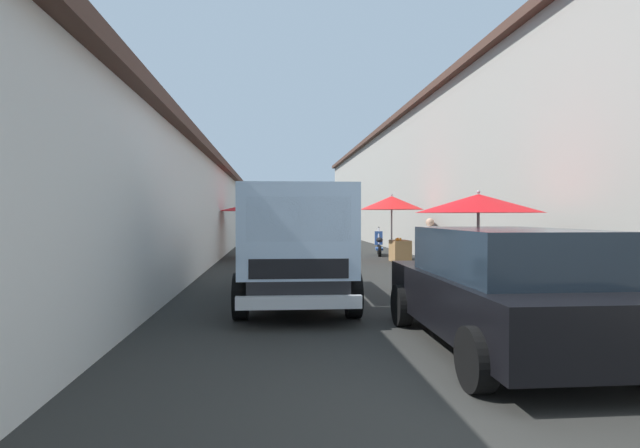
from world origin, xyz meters
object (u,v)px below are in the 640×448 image
fruit_stall_far_right (393,210)px  fruit_stall_near_right (476,215)px  delivery_truck (296,249)px  vendor_by_crates (430,244)px  parked_scooter (379,244)px  fruit_stall_far_left (257,211)px  plastic_stool (295,260)px  hatchback_car (502,288)px

fruit_stall_far_right → fruit_stall_near_right: size_ratio=0.99×
fruit_stall_near_right → delivery_truck: bearing=101.6°
vendor_by_crates → parked_scooter: size_ratio=0.91×
fruit_stall_far_right → delivery_truck: 9.28m
fruit_stall_far_left → plastic_stool: fruit_stall_far_left is taller
vendor_by_crates → fruit_stall_far_left: bearing=34.3°
fruit_stall_far_left → hatchback_car: bearing=-165.7°
vendor_by_crates → plastic_stool: 3.87m
fruit_stall_near_right → parked_scooter: 10.29m
fruit_stall_far_right → fruit_stall_far_left: size_ratio=0.82×
fruit_stall_far_left → hatchback_car: size_ratio=0.74×
fruit_stall_far_right → fruit_stall_far_left: 5.15m
vendor_by_crates → plastic_stool: size_ratio=3.53×
fruit_stall_near_right → fruit_stall_far_right: bearing=-2.3°
fruit_stall_far_left → delivery_truck: 10.41m
fruit_stall_far_right → delivery_truck: fruit_stall_far_right is taller
plastic_stool → parked_scooter: bearing=-34.2°
parked_scooter → hatchback_car: bearing=173.6°
fruit_stall_far_right → fruit_stall_far_left: (1.90, 4.79, -0.04)m
fruit_stall_far_left → parked_scooter: size_ratio=1.72×
delivery_truck → vendor_by_crates: bearing=-44.0°
fruit_stall_far_left → plastic_stool: (-4.75, -1.23, -1.43)m
fruit_stall_near_right → plastic_stool: 6.00m
delivery_truck → plastic_stool: 5.64m
fruit_stall_far_right → hatchback_car: size_ratio=0.60×
fruit_stall_far_right → vendor_by_crates: (-4.77, 0.25, -0.93)m
fruit_stall_far_left → hatchback_car: (-13.03, -3.32, -1.02)m
hatchback_car → vendor_by_crates: bearing=-10.9°
fruit_stall_near_right → plastic_stool: fruit_stall_near_right is taller
fruit_stall_far_left → plastic_stool: 5.11m
parked_scooter → fruit_stall_far_left: bearing=96.9°
hatchback_car → fruit_stall_near_right: bearing=-18.8°
fruit_stall_far_right → hatchback_car: fruit_stall_far_right is taller
plastic_stool → fruit_stall_near_right: bearing=-146.4°
fruit_stall_far_right → parked_scooter: size_ratio=1.40×
parked_scooter → vendor_by_crates: bearing=177.6°
fruit_stall_far_left → delivery_truck: size_ratio=0.58×
plastic_stool → vendor_by_crates: bearing=-120.0°
parked_scooter → plastic_stool: size_ratio=3.86×
fruit_stall_far_left → plastic_stool: bearing=-165.5°
hatchback_car → delivery_truck: (2.69, 2.32, 0.30)m
fruit_stall_far_left → vendor_by_crates: size_ratio=1.88×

